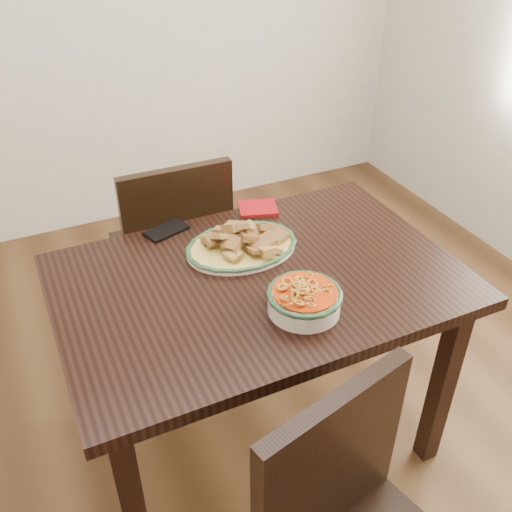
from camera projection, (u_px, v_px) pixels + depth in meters
name	position (u px, v px, depth m)	size (l,w,h in m)	color
floor	(246.00, 423.00, 2.18)	(3.50, 3.50, 0.00)	#3B2513
dining_table	(259.00, 302.00, 1.76)	(1.20, 0.80, 0.75)	black
chair_far	(174.00, 246.00, 2.29)	(0.43, 0.43, 0.89)	black
fish_plate	(241.00, 238.00, 1.80)	(0.36, 0.28, 0.11)	#F0E3CA
noodle_bowl	(304.00, 298.00, 1.55)	(0.21, 0.21, 0.08)	beige
smartphone	(167.00, 230.00, 1.91)	(0.14, 0.08, 0.01)	black
napkin	(258.00, 208.00, 2.03)	(0.13, 0.11, 0.01)	maroon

